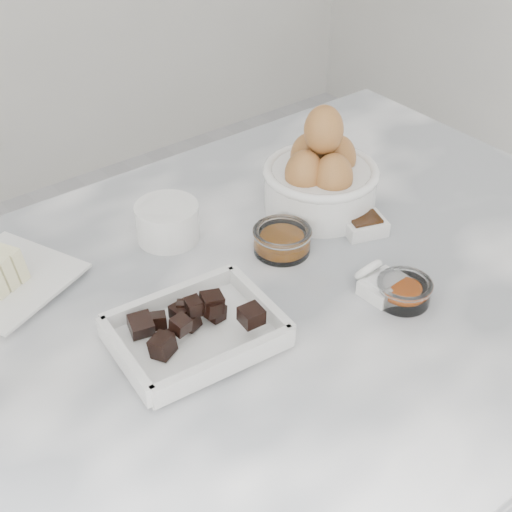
{
  "coord_description": "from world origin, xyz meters",
  "views": [
    {
      "loc": [
        -0.45,
        -0.58,
        1.55
      ],
      "look_at": [
        0.02,
        0.03,
        0.98
      ],
      "focal_mm": 50.0,
      "sensor_mm": 36.0,
      "label": 1
    }
  ],
  "objects_px": {
    "chocolate_dish": "(196,329)",
    "honey_bowl": "(282,240)",
    "vanilla_spoon": "(362,221)",
    "zest_bowl": "(404,290)",
    "salt_spoon": "(380,282)",
    "sugar_ramekin": "(167,221)",
    "egg_bowl": "(321,177)",
    "butter_plate": "(1,274)"
  },
  "relations": [
    {
      "from": "chocolate_dish",
      "to": "vanilla_spoon",
      "type": "height_order",
      "value": "chocolate_dish"
    },
    {
      "from": "zest_bowl",
      "to": "honey_bowl",
      "type": "bearing_deg",
      "value": 107.05
    },
    {
      "from": "chocolate_dish",
      "to": "honey_bowl",
      "type": "bearing_deg",
      "value": 22.38
    },
    {
      "from": "egg_bowl",
      "to": "honey_bowl",
      "type": "height_order",
      "value": "egg_bowl"
    },
    {
      "from": "sugar_ramekin",
      "to": "honey_bowl",
      "type": "bearing_deg",
      "value": -48.71
    },
    {
      "from": "butter_plate",
      "to": "salt_spoon",
      "type": "relative_size",
      "value": 3.0
    },
    {
      "from": "butter_plate",
      "to": "sugar_ramekin",
      "type": "relative_size",
      "value": 2.31
    },
    {
      "from": "egg_bowl",
      "to": "zest_bowl",
      "type": "relative_size",
      "value": 2.43
    },
    {
      "from": "sugar_ramekin",
      "to": "salt_spoon",
      "type": "distance_m",
      "value": 0.32
    },
    {
      "from": "zest_bowl",
      "to": "chocolate_dish",
      "type": "bearing_deg",
      "value": 159.08
    },
    {
      "from": "chocolate_dish",
      "to": "honey_bowl",
      "type": "relative_size",
      "value": 2.46
    },
    {
      "from": "butter_plate",
      "to": "vanilla_spoon",
      "type": "relative_size",
      "value": 2.46
    },
    {
      "from": "butter_plate",
      "to": "zest_bowl",
      "type": "relative_size",
      "value": 2.92
    },
    {
      "from": "butter_plate",
      "to": "vanilla_spoon",
      "type": "distance_m",
      "value": 0.52
    },
    {
      "from": "honey_bowl",
      "to": "salt_spoon",
      "type": "bearing_deg",
      "value": -73.08
    },
    {
      "from": "chocolate_dish",
      "to": "honey_bowl",
      "type": "height_order",
      "value": "chocolate_dish"
    },
    {
      "from": "chocolate_dish",
      "to": "vanilla_spoon",
      "type": "xyz_separation_m",
      "value": [
        0.34,
        0.05,
        -0.01
      ]
    },
    {
      "from": "sugar_ramekin",
      "to": "salt_spoon",
      "type": "height_order",
      "value": "sugar_ramekin"
    },
    {
      "from": "butter_plate",
      "to": "egg_bowl",
      "type": "relative_size",
      "value": 1.2
    },
    {
      "from": "butter_plate",
      "to": "zest_bowl",
      "type": "xyz_separation_m",
      "value": [
        0.41,
        -0.35,
        -0.0
      ]
    },
    {
      "from": "sugar_ramekin",
      "to": "honey_bowl",
      "type": "height_order",
      "value": "sugar_ramekin"
    },
    {
      "from": "sugar_ramekin",
      "to": "zest_bowl",
      "type": "relative_size",
      "value": 1.27
    },
    {
      "from": "vanilla_spoon",
      "to": "sugar_ramekin",
      "type": "bearing_deg",
      "value": 146.91
    },
    {
      "from": "zest_bowl",
      "to": "sugar_ramekin",
      "type": "bearing_deg",
      "value": 118.43
    },
    {
      "from": "sugar_ramekin",
      "to": "vanilla_spoon",
      "type": "bearing_deg",
      "value": -33.09
    },
    {
      "from": "butter_plate",
      "to": "egg_bowl",
      "type": "distance_m",
      "value": 0.49
    },
    {
      "from": "egg_bowl",
      "to": "vanilla_spoon",
      "type": "relative_size",
      "value": 2.05
    },
    {
      "from": "egg_bowl",
      "to": "sugar_ramekin",
      "type": "bearing_deg",
      "value": 162.44
    },
    {
      "from": "butter_plate",
      "to": "salt_spoon",
      "type": "distance_m",
      "value": 0.51
    },
    {
      "from": "vanilla_spoon",
      "to": "salt_spoon",
      "type": "xyz_separation_m",
      "value": [
        -0.09,
        -0.12,
        -0.0
      ]
    },
    {
      "from": "egg_bowl",
      "to": "zest_bowl",
      "type": "bearing_deg",
      "value": -104.91
    },
    {
      "from": "honey_bowl",
      "to": "egg_bowl",
      "type": "bearing_deg",
      "value": 24.46
    },
    {
      "from": "sugar_ramekin",
      "to": "butter_plate",
      "type": "bearing_deg",
      "value": 171.41
    },
    {
      "from": "butter_plate",
      "to": "sugar_ramekin",
      "type": "xyz_separation_m",
      "value": [
        0.24,
        -0.04,
        0.01
      ]
    },
    {
      "from": "honey_bowl",
      "to": "vanilla_spoon",
      "type": "relative_size",
      "value": 0.98
    },
    {
      "from": "egg_bowl",
      "to": "zest_bowl",
      "type": "height_order",
      "value": "egg_bowl"
    },
    {
      "from": "chocolate_dish",
      "to": "egg_bowl",
      "type": "relative_size",
      "value": 1.18
    },
    {
      "from": "sugar_ramekin",
      "to": "zest_bowl",
      "type": "distance_m",
      "value": 0.36
    },
    {
      "from": "sugar_ramekin",
      "to": "egg_bowl",
      "type": "relative_size",
      "value": 0.52
    },
    {
      "from": "honey_bowl",
      "to": "vanilla_spoon",
      "type": "distance_m",
      "value": 0.13
    },
    {
      "from": "zest_bowl",
      "to": "vanilla_spoon",
      "type": "xyz_separation_m",
      "value": [
        0.07,
        0.15,
        -0.0
      ]
    },
    {
      "from": "chocolate_dish",
      "to": "honey_bowl",
      "type": "distance_m",
      "value": 0.22
    }
  ]
}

